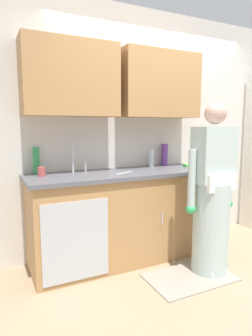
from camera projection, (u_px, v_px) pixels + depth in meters
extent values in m
plane|color=#998466|center=(207.00, 276.00, 2.77)|extent=(9.00, 9.00, 0.00)
cube|color=beige|center=(152.00, 131.00, 3.52)|extent=(4.80, 0.10, 2.70)
cube|color=#B27F4C|center=(70.00, 79.00, 2.80)|extent=(0.91, 0.34, 0.70)
cube|color=#B27F4C|center=(158.00, 85.00, 3.23)|extent=(0.91, 0.34, 0.70)
cube|color=#B27F4C|center=(123.00, 218.00, 3.09)|extent=(1.90, 0.60, 0.90)
cube|color=#B7BABF|center=(76.00, 242.00, 2.57)|extent=(0.60, 0.01, 0.72)
cylinder|color=silver|center=(162.00, 218.00, 2.93)|extent=(0.01, 0.01, 0.12)
cylinder|color=silver|center=(196.00, 213.00, 3.12)|extent=(0.01, 0.01, 0.12)
cube|color=#595960|center=(123.00, 174.00, 3.03)|extent=(1.96, 0.66, 0.04)
cube|color=#B7BABF|center=(82.00, 177.00, 2.83)|extent=(0.50, 0.36, 0.03)
cylinder|color=#B7BABF|center=(73.00, 158.00, 2.93)|extent=(0.02, 0.02, 0.30)
sphere|color=#B7BABF|center=(74.00, 144.00, 2.85)|extent=(0.04, 0.04, 0.04)
cylinder|color=#B7BABF|center=(85.00, 167.00, 3.00)|extent=(0.02, 0.02, 0.10)
cube|color=white|center=(210.00, 269.00, 2.85)|extent=(0.20, 0.26, 0.06)
cylinder|color=#B2C6C1|center=(211.00, 228.00, 2.81)|extent=(0.34, 0.34, 0.88)
cube|color=#B2C6C1|center=(214.00, 155.00, 2.71)|extent=(0.38, 0.22, 0.52)
sphere|color=tan|center=(215.00, 113.00, 2.66)|extent=(0.20, 0.20, 0.20)
cube|color=white|center=(222.00, 183.00, 2.64)|extent=(0.32, 0.04, 0.16)
cylinder|color=#B2C6C1|center=(192.00, 180.00, 2.66)|extent=(0.07, 0.07, 0.55)
sphere|color=#33B266|center=(191.00, 209.00, 2.70)|extent=(0.09, 0.09, 0.09)
cylinder|color=#B2C6C1|center=(229.00, 176.00, 2.86)|extent=(0.07, 0.07, 0.55)
sphere|color=#33B266|center=(228.00, 203.00, 2.90)|extent=(0.09, 0.09, 0.09)
cube|color=gray|center=(190.00, 277.00, 2.74)|extent=(0.80, 0.50, 0.01)
cylinder|color=#2D8C4C|center=(36.00, 161.00, 2.85)|extent=(0.06, 0.06, 0.26)
cylinder|color=silver|center=(151.00, 158.00, 3.39)|extent=(0.06, 0.06, 0.19)
cylinder|color=#66388C|center=(165.00, 155.00, 3.50)|extent=(0.08, 0.08, 0.26)
cylinder|color=#B24C47|center=(42.00, 172.00, 2.75)|extent=(0.08, 0.08, 0.09)
cube|color=silver|center=(124.00, 173.00, 2.93)|extent=(0.23, 0.12, 0.01)
cube|color=#4CBF4C|center=(188.00, 165.00, 3.40)|extent=(0.11, 0.07, 0.03)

